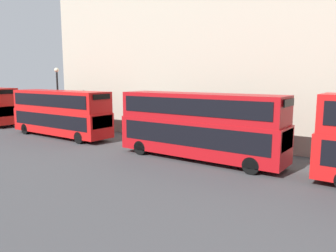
{
  "coord_description": "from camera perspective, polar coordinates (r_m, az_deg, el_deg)",
  "views": [
    {
      "loc": [
        -16.63,
        9.14,
        5.38
      ],
      "look_at": [
        0.48,
        21.4,
        2.24
      ],
      "focal_mm": 35.0,
      "sensor_mm": 36.0,
      "label": 1
    }
  ],
  "objects": [
    {
      "name": "bus_second_in_queue",
      "position": [
        21.28,
        5.44,
        0.42
      ],
      "size": [
        2.59,
        11.28,
        4.36
      ],
      "color": "#A80F14",
      "rests_on": "ground"
    },
    {
      "name": "bus_third_in_queue",
      "position": [
        31.15,
        -18.28,
        2.41
      ],
      "size": [
        2.59,
        11.02,
        4.19
      ],
      "color": "red",
      "rests_on": "ground"
    },
    {
      "name": "street_lamp",
      "position": [
        34.62,
        -18.66,
        5.62
      ],
      "size": [
        0.44,
        0.44,
        6.32
      ],
      "color": "black",
      "rests_on": "ground"
    }
  ]
}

